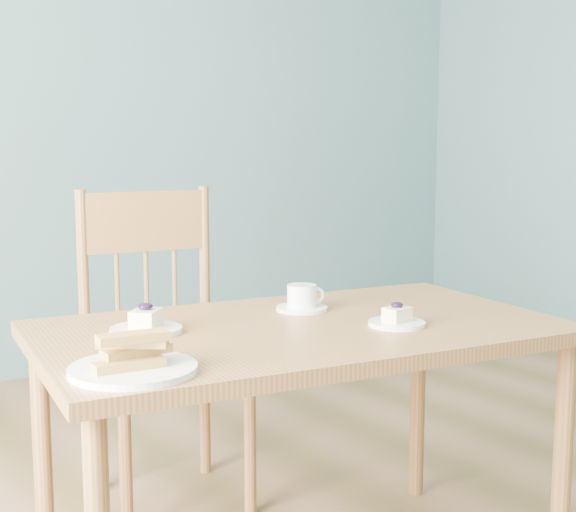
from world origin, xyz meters
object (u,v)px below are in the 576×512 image
(cheesecake_plate_far, at_px, (146,325))
(biscotti_plate, at_px, (133,360))
(dining_chair, at_px, (162,345))
(coffee_cup, at_px, (302,299))
(cheesecake_plate_near, at_px, (397,320))
(dining_table, at_px, (300,351))

(cheesecake_plate_far, xyz_separation_m, biscotti_plate, (-0.17, -0.29, 0.01))
(cheesecake_plate_far, distance_m, biscotti_plate, 0.34)
(dining_chair, relative_size, cheesecake_plate_far, 5.79)
(cheesecake_plate_far, relative_size, coffee_cup, 1.23)
(cheesecake_plate_far, bearing_deg, coffee_cup, -0.50)
(cheesecake_plate_near, relative_size, coffee_cup, 1.01)
(coffee_cup, bearing_deg, cheesecake_plate_near, -50.39)
(dining_chair, relative_size, coffee_cup, 7.12)
(cheesecake_plate_near, xyz_separation_m, cheesecake_plate_far, (-0.54, 0.29, 0.00))
(dining_table, height_order, coffee_cup, coffee_cup)
(dining_chair, distance_m, coffee_cup, 0.58)
(dining_chair, relative_size, biscotti_plate, 3.92)
(cheesecake_plate_near, bearing_deg, dining_chair, 107.11)
(dining_table, height_order, dining_chair, dining_chair)
(dining_table, relative_size, coffee_cup, 9.90)
(dining_table, bearing_deg, dining_chair, 103.95)
(dining_chair, distance_m, cheesecake_plate_far, 0.62)
(cheesecake_plate_near, distance_m, coffee_cup, 0.30)
(coffee_cup, bearing_deg, biscotti_plate, -131.27)
(cheesecake_plate_far, bearing_deg, cheesecake_plate_near, -28.21)
(dining_chair, bearing_deg, cheesecake_plate_near, -65.44)
(dining_table, height_order, cheesecake_plate_far, cheesecake_plate_far)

